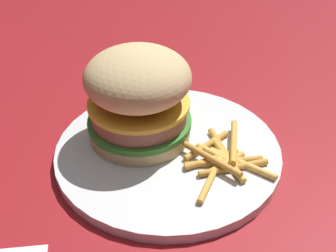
# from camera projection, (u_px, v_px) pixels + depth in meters

# --- Properties ---
(ground_plane) EXTENTS (1.60, 1.60, 0.00)m
(ground_plane) POSITION_uv_depth(u_px,v_px,m) (165.00, 172.00, 0.49)
(ground_plane) COLOR maroon
(plate) EXTENTS (0.25, 0.25, 0.01)m
(plate) POSITION_uv_depth(u_px,v_px,m) (168.00, 152.00, 0.51)
(plate) COLOR silver
(plate) RESTS_ON ground_plane
(sandwich) EXTENTS (0.12, 0.12, 0.11)m
(sandwich) POSITION_uv_depth(u_px,v_px,m) (138.00, 95.00, 0.49)
(sandwich) COLOR tan
(sandwich) RESTS_ON plate
(fries_pile) EXTENTS (0.11, 0.09, 0.01)m
(fries_pile) POSITION_uv_depth(u_px,v_px,m) (222.00, 158.00, 0.48)
(fries_pile) COLOR gold
(fries_pile) RESTS_ON plate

